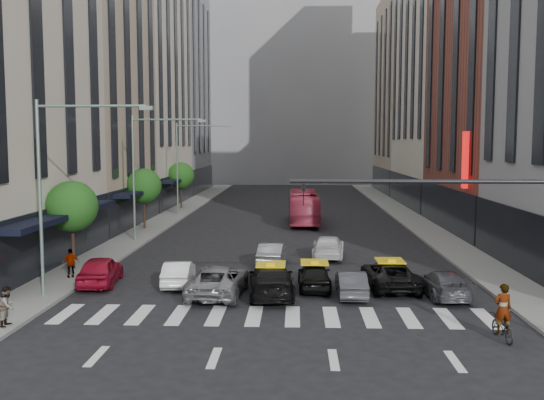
# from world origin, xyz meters

# --- Properties ---
(ground) EXTENTS (160.00, 160.00, 0.00)m
(ground) POSITION_xyz_m (0.00, 0.00, 0.00)
(ground) COLOR black
(ground) RESTS_ON ground
(sidewalk_left) EXTENTS (3.00, 96.00, 0.15)m
(sidewalk_left) POSITION_xyz_m (-11.50, 30.00, 0.07)
(sidewalk_left) COLOR slate
(sidewalk_left) RESTS_ON ground
(sidewalk_right) EXTENTS (3.00, 96.00, 0.15)m
(sidewalk_right) POSITION_xyz_m (11.50, 30.00, 0.07)
(sidewalk_right) COLOR slate
(sidewalk_right) RESTS_ON ground
(building_left_b) EXTENTS (8.00, 16.00, 24.00)m
(building_left_b) POSITION_xyz_m (-17.00, 28.00, 12.00)
(building_left_b) COLOR tan
(building_left_b) RESTS_ON ground
(building_left_c) EXTENTS (8.00, 20.00, 36.00)m
(building_left_c) POSITION_xyz_m (-17.00, 46.00, 18.00)
(building_left_c) COLOR beige
(building_left_c) RESTS_ON ground
(building_left_d) EXTENTS (8.00, 18.00, 30.00)m
(building_left_d) POSITION_xyz_m (-17.00, 65.00, 15.00)
(building_left_d) COLOR gray
(building_left_d) RESTS_ON ground
(building_right_b) EXTENTS (8.00, 18.00, 26.00)m
(building_right_b) POSITION_xyz_m (17.00, 27.00, 13.00)
(building_right_b) COLOR brown
(building_right_b) RESTS_ON ground
(building_right_c) EXTENTS (8.00, 20.00, 40.00)m
(building_right_c) POSITION_xyz_m (17.00, 46.00, 20.00)
(building_right_c) COLOR beige
(building_right_c) RESTS_ON ground
(building_right_d) EXTENTS (8.00, 18.00, 28.00)m
(building_right_d) POSITION_xyz_m (17.00, 65.00, 14.00)
(building_right_d) COLOR tan
(building_right_d) RESTS_ON ground
(building_far) EXTENTS (30.00, 10.00, 36.00)m
(building_far) POSITION_xyz_m (0.00, 85.00, 18.00)
(building_far) COLOR gray
(building_far) RESTS_ON ground
(tree_near) EXTENTS (2.88, 2.88, 4.95)m
(tree_near) POSITION_xyz_m (-11.80, 10.00, 3.65)
(tree_near) COLOR black
(tree_near) RESTS_ON sidewalk_left
(tree_mid) EXTENTS (2.88, 2.88, 4.95)m
(tree_mid) POSITION_xyz_m (-11.80, 26.00, 3.65)
(tree_mid) COLOR black
(tree_mid) RESTS_ON sidewalk_left
(tree_far) EXTENTS (2.88, 2.88, 4.95)m
(tree_far) POSITION_xyz_m (-11.80, 42.00, 3.65)
(tree_far) COLOR black
(tree_far) RESTS_ON sidewalk_left
(streetlamp_near) EXTENTS (5.38, 0.25, 9.00)m
(streetlamp_near) POSITION_xyz_m (-10.04, 4.00, 5.90)
(streetlamp_near) COLOR gray
(streetlamp_near) RESTS_ON sidewalk_left
(streetlamp_mid) EXTENTS (5.38, 0.25, 9.00)m
(streetlamp_mid) POSITION_xyz_m (-10.04, 20.00, 5.90)
(streetlamp_mid) COLOR gray
(streetlamp_mid) RESTS_ON sidewalk_left
(streetlamp_far) EXTENTS (5.38, 0.25, 9.00)m
(streetlamp_far) POSITION_xyz_m (-10.04, 36.00, 5.90)
(streetlamp_far) COLOR gray
(streetlamp_far) RESTS_ON sidewalk_left
(traffic_signal) EXTENTS (10.10, 0.20, 6.00)m
(traffic_signal) POSITION_xyz_m (7.69, -1.00, 4.47)
(traffic_signal) COLOR black
(traffic_signal) RESTS_ON ground
(liberty_sign) EXTENTS (0.30, 0.70, 4.00)m
(liberty_sign) POSITION_xyz_m (12.60, 20.00, 6.00)
(liberty_sign) COLOR red
(liberty_sign) RESTS_ON ground
(car_red) EXTENTS (2.23, 4.55, 1.49)m
(car_red) POSITION_xyz_m (-9.20, 6.73, 0.75)
(car_red) COLOR maroon
(car_red) RESTS_ON ground
(car_white_front) EXTENTS (1.59, 3.91, 1.26)m
(car_white_front) POSITION_xyz_m (-5.20, 6.76, 0.63)
(car_white_front) COLOR white
(car_white_front) RESTS_ON ground
(car_silver) EXTENTS (2.70, 5.32, 1.44)m
(car_silver) POSITION_xyz_m (-2.93, 4.83, 0.72)
(car_silver) COLOR gray
(car_silver) RESTS_ON ground
(taxi_left) EXTENTS (2.47, 5.29, 1.49)m
(taxi_left) POSITION_xyz_m (-0.44, 4.84, 0.75)
(taxi_left) COLOR black
(taxi_left) RESTS_ON ground
(taxi_center) EXTENTS (1.66, 3.92, 1.32)m
(taxi_center) POSITION_xyz_m (1.64, 6.25, 0.66)
(taxi_center) COLOR black
(taxi_center) RESTS_ON ground
(car_grey_mid) EXTENTS (1.32, 3.74, 1.23)m
(car_grey_mid) POSITION_xyz_m (3.32, 4.92, 0.62)
(car_grey_mid) COLOR #37383D
(car_grey_mid) RESTS_ON ground
(taxi_right) EXTENTS (2.61, 5.10, 1.38)m
(taxi_right) POSITION_xyz_m (5.37, 6.54, 0.69)
(taxi_right) COLOR black
(taxi_right) RESTS_ON ground
(car_grey_curb) EXTENTS (1.96, 4.39, 1.25)m
(car_grey_curb) POSITION_xyz_m (7.64, 4.97, 0.63)
(car_grey_curb) COLOR #45474D
(car_grey_curb) RESTS_ON ground
(car_row2_left) EXTENTS (1.70, 4.17, 1.35)m
(car_row2_left) POSITION_xyz_m (-0.69, 12.05, 0.67)
(car_row2_left) COLOR gray
(car_row2_left) RESTS_ON ground
(car_row2_right) EXTENTS (2.28, 4.81, 1.36)m
(car_row2_right) POSITION_xyz_m (2.75, 14.63, 0.68)
(car_row2_right) COLOR white
(car_row2_right) RESTS_ON ground
(bus) EXTENTS (2.63, 10.56, 2.93)m
(bus) POSITION_xyz_m (1.40, 30.87, 1.47)
(bus) COLOR #CD3C5A
(bus) RESTS_ON ground
(motorcycle) EXTENTS (0.78, 1.82, 0.93)m
(motorcycle) POSITION_xyz_m (8.29, -1.20, 0.47)
(motorcycle) COLOR black
(motorcycle) RESTS_ON ground
(rider) EXTENTS (0.71, 0.50, 1.85)m
(rider) POSITION_xyz_m (8.29, -1.20, 1.86)
(rider) COLOR gray
(rider) RESTS_ON motorcycle
(pedestrian_near) EXTENTS (0.60, 0.76, 1.55)m
(pedestrian_near) POSITION_xyz_m (-10.40, -0.70, 0.93)
(pedestrian_near) COLOR gray
(pedestrian_near) RESTS_ON sidewalk_left
(pedestrian_far) EXTENTS (0.96, 0.78, 1.52)m
(pedestrian_far) POSITION_xyz_m (-11.08, 7.69, 0.91)
(pedestrian_far) COLOR gray
(pedestrian_far) RESTS_ON sidewalk_left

